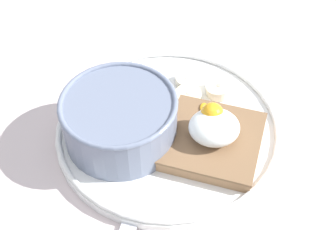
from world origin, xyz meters
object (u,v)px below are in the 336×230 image
object	(u,v)px
toast_slice	(213,141)
banana_slice_back	(186,80)
poached_egg	(214,125)
banana_slice_left	(218,89)
banana_slice_front	(188,96)
oatmeal_bowl	(120,120)

from	to	relation	value
toast_slice	banana_slice_back	bearing A→B (deg)	104.02
poached_egg	banana_slice_left	distance (cm)	8.50
toast_slice	banana_slice_front	world-z (taller)	toast_slice
toast_slice	banana_slice_front	distance (cm)	7.69
toast_slice	poached_egg	bearing A→B (deg)	98.37
oatmeal_bowl	toast_slice	size ratio (longest dim) A/B	0.98
toast_slice	oatmeal_bowl	bearing A→B (deg)	171.09
banana_slice_left	poached_egg	bearing A→B (deg)	-100.13
poached_egg	banana_slice_left	size ratio (longest dim) A/B	2.04
poached_egg	banana_slice_back	bearing A→B (deg)	104.14
banana_slice_front	banana_slice_back	xyz separation A→B (cm)	(-0.15, 2.71, 0.03)
banana_slice_left	banana_slice_back	size ratio (longest dim) A/B	0.99
oatmeal_bowl	banana_slice_front	bearing A→B (deg)	36.24
banana_slice_back	toast_slice	bearing A→B (deg)	-75.98
poached_egg	banana_slice_back	distance (cm)	10.47
banana_slice_left	banana_slice_front	bearing A→B (deg)	-166.58
oatmeal_bowl	banana_slice_back	xyz separation A→B (cm)	(7.65, 8.44, -2.27)
banana_slice_left	banana_slice_back	world-z (taller)	banana_slice_left
oatmeal_bowl	poached_egg	bearing A→B (deg)	-7.72
oatmeal_bowl	banana_slice_back	world-z (taller)	oatmeal_bowl
poached_egg	banana_slice_left	xyz separation A→B (cm)	(1.43, 7.99, -2.52)
banana_slice_front	banana_slice_left	bearing A→B (deg)	13.42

